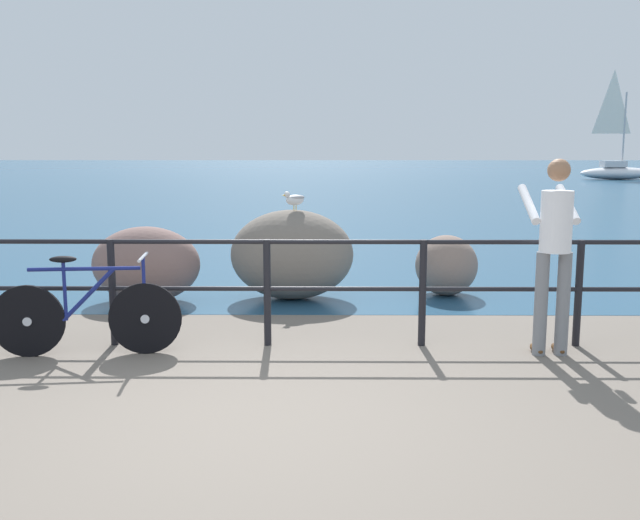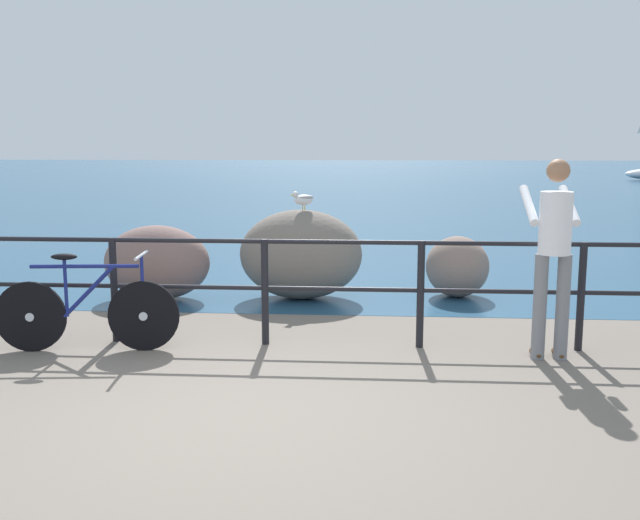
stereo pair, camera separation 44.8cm
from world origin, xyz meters
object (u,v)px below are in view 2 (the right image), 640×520
(person_at_railing, at_px, (553,249))
(breakwater_boulder_left, at_px, (157,263))
(breakwater_boulder_main, at_px, (301,254))
(bicycle, at_px, (87,310))
(breakwater_boulder_right, at_px, (457,267))
(seagull, at_px, (303,199))

(person_at_railing, bearing_deg, breakwater_boulder_left, 61.44)
(breakwater_boulder_main, relative_size, breakwater_boulder_left, 1.16)
(bicycle, height_order, breakwater_boulder_left, breakwater_boulder_left)
(bicycle, height_order, breakwater_boulder_main, breakwater_boulder_main)
(bicycle, distance_m, person_at_railing, 4.26)
(breakwater_boulder_left, bearing_deg, person_at_railing, -27.35)
(breakwater_boulder_right, bearing_deg, person_at_railing, -78.98)
(breakwater_boulder_left, xyz_separation_m, breakwater_boulder_right, (3.73, 0.43, -0.08))
(breakwater_boulder_left, height_order, breakwater_boulder_right, breakwater_boulder_left)
(breakwater_boulder_left, relative_size, breakwater_boulder_right, 1.63)
(seagull, bearing_deg, bicycle, 14.34)
(person_at_railing, distance_m, breakwater_boulder_right, 2.75)
(breakwater_boulder_left, xyz_separation_m, seagull, (1.81, 0.13, 0.79))
(seagull, bearing_deg, breakwater_boulder_main, -93.09)
(person_at_railing, xyz_separation_m, breakwater_boulder_left, (-4.25, 2.20, -0.53))
(breakwater_boulder_main, height_order, breakwater_boulder_right, breakwater_boulder_main)
(person_at_railing, relative_size, breakwater_boulder_left, 1.35)
(person_at_railing, height_order, breakwater_boulder_main, person_at_railing)
(person_at_railing, distance_m, breakwater_boulder_main, 3.46)
(breakwater_boulder_right, xyz_separation_m, seagull, (-1.92, -0.31, 0.87))
(breakwater_boulder_main, distance_m, breakwater_boulder_left, 1.79)
(bicycle, relative_size, breakwater_boulder_left, 1.29)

